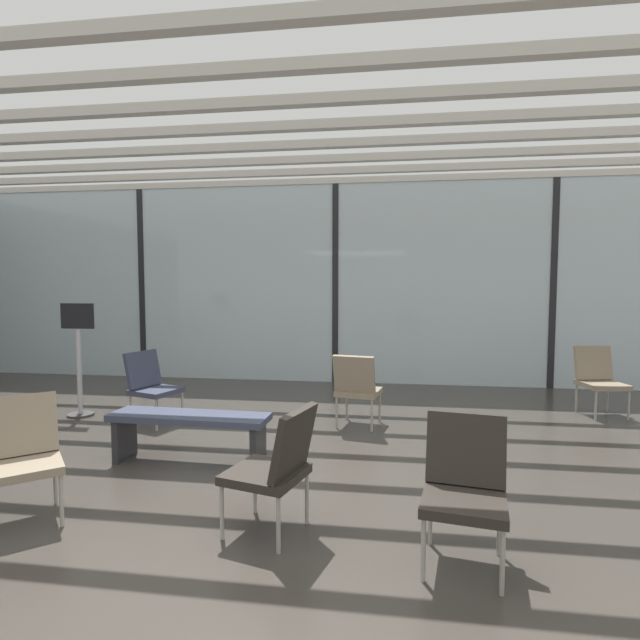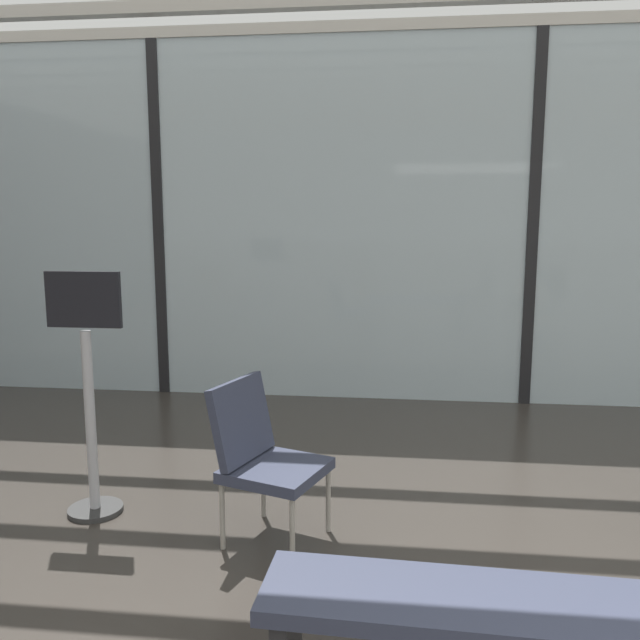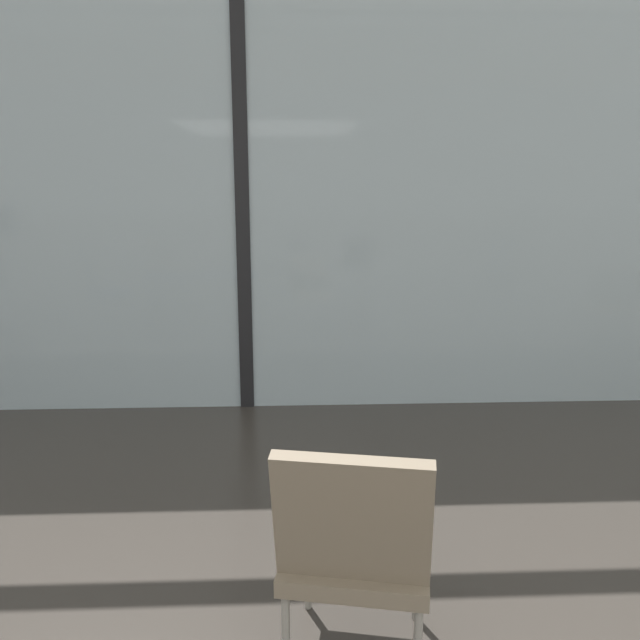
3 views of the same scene
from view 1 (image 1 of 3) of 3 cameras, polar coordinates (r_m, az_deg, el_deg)
ground_plane at (r=3.74m, az=-7.96°, el=-22.64°), size 60.00×60.00×0.00m
glass_curtain_wall at (r=8.45m, az=1.81°, el=4.15°), size 14.00×0.08×3.36m
window_mullion_0 at (r=9.50m, az=-19.72°, el=3.91°), size 0.10×0.12×3.36m
window_mullion_1 at (r=8.45m, az=1.81°, el=4.15°), size 0.10×0.12×3.36m
window_mullion_2 at (r=8.78m, az=25.20°, el=3.75°), size 0.10×0.12×3.36m
ceiling_slats at (r=5.46m, az=-2.34°, el=22.58°), size 13.72×6.72×0.10m
parked_airplane at (r=12.42m, az=9.05°, el=4.81°), size 10.83×3.67×3.67m
lounge_chair_0 at (r=5.86m, az=4.27°, el=-7.55°), size 0.57×0.61×0.87m
lounge_chair_1 at (r=6.35m, az=-18.91°, el=-6.84°), size 0.65×0.63×0.87m
lounge_chair_2 at (r=4.24m, az=-31.09°, el=-12.74°), size 0.71×0.71×0.87m
lounge_chair_4 at (r=3.45m, az=-4.97°, el=-16.02°), size 0.63×0.60×0.87m
lounge_chair_5 at (r=7.35m, az=29.41°, el=-5.68°), size 0.57×0.61×0.87m
lounge_chair_6 at (r=3.27m, az=16.32°, el=-17.35°), size 0.56×0.60×0.87m
waiting_bench at (r=4.89m, az=-14.81°, el=-11.64°), size 1.51×0.46×0.47m
info_sign at (r=7.01m, az=-26.01°, el=-4.50°), size 0.44×0.32×1.44m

